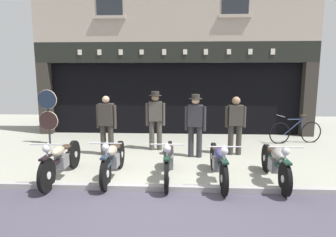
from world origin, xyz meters
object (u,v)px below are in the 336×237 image
motorcycle_left (61,159)px  motorcycle_center_left (113,159)px  motorcycle_center (168,160)px  salesman_right (195,123)px  tyre_sign_pole (48,111)px  advert_board_near (223,88)px  leaning_bicycle (296,132)px  motorcycle_center_right (218,162)px  shopkeeper_center (155,117)px  motorcycle_right (275,163)px  salesman_left (107,123)px  assistant_far_right (235,123)px

motorcycle_left → motorcycle_center_left: (1.08, 0.10, -0.00)m
motorcycle_center → salesman_right: salesman_right is taller
tyre_sign_pole → advert_board_near: 5.99m
motorcycle_center → leaning_bicycle: leaning_bicycle is taller
motorcycle_center_left → motorcycle_center_right: (2.20, -0.08, -0.00)m
motorcycle_center_left → tyre_sign_pole: 4.04m
motorcycle_center_left → advert_board_near: (2.92, 4.72, 1.25)m
motorcycle_center_left → shopkeeper_center: 2.49m
motorcycle_center_right → tyre_sign_pole: bearing=-32.3°
leaning_bicycle → tyre_sign_pole: bearing=83.1°
shopkeeper_center → motorcycle_right: bearing=132.3°
tyre_sign_pole → leaning_bicycle: bearing=3.4°
salesman_left → shopkeeper_center: shopkeeper_center is taller
shopkeeper_center → tyre_sign_pole: (-3.43, 0.56, 0.10)m
salesman_left → assistant_far_right: 3.49m
motorcycle_right → advert_board_near: (-0.42, 4.82, 1.26)m
motorcycle_left → motorcycle_center_left: bearing=-175.3°
salesman_left → leaning_bicycle: bearing=-157.9°
tyre_sign_pole → shopkeeper_center: bearing=-9.3°
motorcycle_center → motorcycle_right: motorcycle_center is taller
motorcycle_center → salesman_left: salesman_left is taller
motorcycle_left → advert_board_near: 6.39m
tyre_sign_pole → motorcycle_right: bearing=-26.2°
motorcycle_center_right → advert_board_near: (0.73, 4.80, 1.25)m
motorcycle_center → motorcycle_left: bearing=2.2°
tyre_sign_pole → advert_board_near: bearing=17.8°
motorcycle_left → salesman_left: 1.94m
motorcycle_center → motorcycle_right: bearing=177.7°
motorcycle_center_left → shopkeeper_center: shopkeeper_center is taller
motorcycle_left → shopkeeper_center: size_ratio=1.21×
salesman_right → shopkeeper_center: bearing=-22.2°
motorcycle_center → assistant_far_right: (1.73, 1.95, 0.46)m
motorcycle_right → assistant_far_right: bearing=-75.6°
motorcycle_right → motorcycle_center_right: bearing=1.5°
motorcycle_left → salesman_left: salesman_left is taller
motorcycle_center → advert_board_near: size_ratio=1.86×
leaning_bicycle → shopkeeper_center: bearing=92.8°
motorcycle_left → assistant_far_right: bearing=-153.7°
motorcycle_center → assistant_far_right: size_ratio=1.27×
motorcycle_right → motorcycle_center_left: bearing=0.5°
motorcycle_center_right → assistant_far_right: bearing=-110.4°
motorcycle_left → motorcycle_center: bearing=-178.5°
assistant_far_right → salesman_left: bearing=2.0°
motorcycle_center → tyre_sign_pole: size_ratio=1.18×
motorcycle_center_left → motorcycle_right: size_ratio=1.01×
shopkeeper_center → advert_board_near: size_ratio=1.57×
salesman_left → salesman_right: 2.38m
motorcycle_center → leaning_bicycle: bearing=-139.5°
leaning_bicycle → salesman_right: bearing=107.0°
motorcycle_center → advert_board_near: bearing=-110.4°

